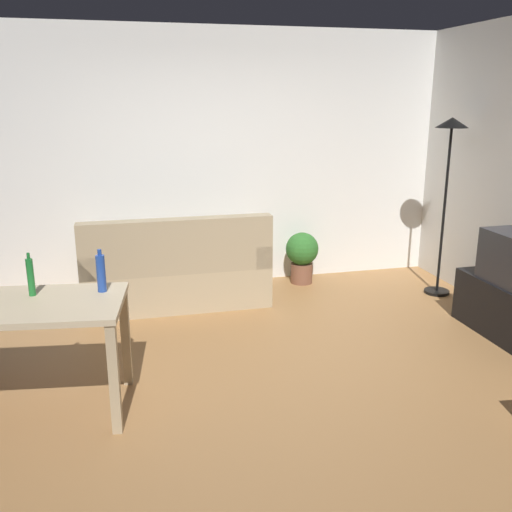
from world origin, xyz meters
TOP-DOWN VIEW (x-y plane):
  - ground_plane at (0.00, 0.00)m, footprint 5.20×4.40m
  - wall_rear at (0.00, 2.20)m, footprint 5.20×0.10m
  - couch at (-0.45, 1.59)m, footprint 1.80×0.84m
  - torchiere_lamp at (2.25, 1.22)m, footprint 0.32×0.32m
  - desk at (-1.57, -0.23)m, footprint 1.28×0.85m
  - potted_plant at (0.97, 1.90)m, footprint 0.36×0.36m
  - bottle_green at (-1.54, -0.10)m, footprint 0.04×0.04m
  - bottle_blue at (-1.10, -0.13)m, footprint 0.06×0.06m

SIDE VIEW (x-z plane):
  - ground_plane at x=0.00m, z-range -0.02..0.00m
  - couch at x=-0.45m, z-range -0.15..0.77m
  - potted_plant at x=0.97m, z-range 0.05..0.62m
  - desk at x=-1.57m, z-range 0.27..1.03m
  - bottle_green at x=-1.54m, z-range 0.74..1.03m
  - bottle_blue at x=-1.10m, z-range 0.74..1.03m
  - wall_rear at x=0.00m, z-range 0.00..2.70m
  - torchiere_lamp at x=2.25m, z-range 0.51..2.32m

